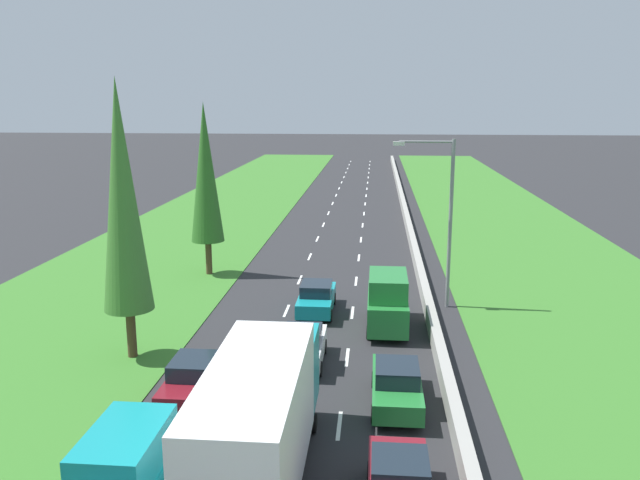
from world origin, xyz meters
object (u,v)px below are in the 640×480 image
white_box_truck_centre_lane (261,422)px  teal_van_left_lane (130,476)px  poplar_tree_third (206,173)px  street_light_mast (444,211)px  white_hatchback_centre_lane (303,346)px  green_sedan_right_lane (397,385)px  poplar_tree_second (122,198)px  green_van_right_lane (388,301)px  maroon_sedan_left_lane (195,378)px  teal_sedan_centre_lane (317,298)px

white_box_truck_centre_lane → teal_van_left_lane: 3.67m
poplar_tree_third → street_light_mast: 15.17m
white_box_truck_centre_lane → white_hatchback_centre_lane: white_box_truck_centre_lane is taller
green_sedan_right_lane → teal_van_left_lane: bearing=-133.9°
white_box_truck_centre_lane → poplar_tree_second: bearing=128.5°
green_van_right_lane → poplar_tree_second: 13.22m
white_box_truck_centre_lane → white_hatchback_centre_lane: size_ratio=2.41×
white_box_truck_centre_lane → white_hatchback_centre_lane: 9.20m
maroon_sedan_left_lane → white_hatchback_centre_lane: white_hatchback_centre_lane is taller
green_sedan_right_lane → maroon_sedan_left_lane: (-7.48, -0.09, 0.00)m
green_van_right_lane → street_light_mast: 6.10m
teal_van_left_lane → green_van_right_lane: bearing=65.9°
white_hatchback_centre_lane → poplar_tree_third: size_ratio=0.36×
teal_sedan_centre_lane → poplar_tree_second: size_ratio=0.38×
maroon_sedan_left_lane → poplar_tree_third: bearing=103.0°
white_hatchback_centre_lane → poplar_tree_third: 16.68m
maroon_sedan_left_lane → green_sedan_right_lane: bearing=0.7°
green_van_right_lane → street_light_mast: size_ratio=0.54×
white_hatchback_centre_lane → teal_sedan_centre_lane: size_ratio=0.87×
maroon_sedan_left_lane → teal_sedan_centre_lane: 10.90m
teal_van_left_lane → white_hatchback_centre_lane: teal_van_left_lane is taller
white_box_truck_centre_lane → green_van_right_lane: white_box_truck_centre_lane is taller
green_sedan_right_lane → street_light_mast: 12.86m
teal_sedan_centre_lane → poplar_tree_second: 11.74m
green_sedan_right_lane → teal_van_left_lane: 10.28m
maroon_sedan_left_lane → poplar_tree_second: (-3.83, 3.63, 6.20)m
poplar_tree_third → street_light_mast: poplar_tree_third is taller
poplar_tree_third → street_light_mast: (14.14, -5.35, -1.26)m
white_box_truck_centre_lane → white_hatchback_centre_lane: bearing=89.0°
green_sedan_right_lane → maroon_sedan_left_lane: bearing=-179.3°
green_van_right_lane → white_hatchback_centre_lane: bearing=-127.8°
green_van_right_lane → maroon_sedan_left_lane: (-7.26, -8.12, -0.59)m
green_van_right_lane → teal_sedan_centre_lane: 4.30m
teal_sedan_centre_lane → poplar_tree_third: 11.71m
green_sedan_right_lane → white_hatchback_centre_lane: bearing=138.2°
white_box_truck_centre_lane → street_light_mast: 18.94m
teal_van_left_lane → poplar_tree_third: size_ratio=0.45×
green_van_right_lane → street_light_mast: (2.93, 3.73, 3.83)m
green_sedan_right_lane → street_light_mast: size_ratio=0.50×
maroon_sedan_left_lane → street_light_mast: (10.19, 11.86, 4.42)m
green_van_right_lane → teal_sedan_centre_lane: green_van_right_lane is taller
white_box_truck_centre_lane → teal_sedan_centre_lane: 15.95m
teal_van_left_lane → street_light_mast: 21.87m
poplar_tree_third → green_van_right_lane: bearing=-39.0°
maroon_sedan_left_lane → white_hatchback_centre_lane: 5.07m
teal_van_left_lane → poplar_tree_third: poplar_tree_third is taller
teal_sedan_centre_lane → poplar_tree_third: size_ratio=0.41×
white_hatchback_centre_lane → poplar_tree_second: size_ratio=0.33×
teal_sedan_centre_lane → poplar_tree_second: poplar_tree_second is taller
maroon_sedan_left_lane → teal_sedan_centre_lane: (3.60, 10.29, 0.00)m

